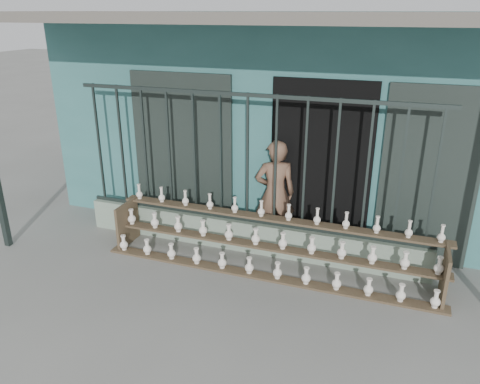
% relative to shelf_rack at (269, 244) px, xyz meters
% --- Properties ---
extents(ground, '(60.00, 60.00, 0.00)m').
position_rel_shelf_rack_xyz_m(ground, '(-0.44, -0.89, -0.36)').
color(ground, slate).
extents(workshop_building, '(7.40, 6.60, 3.21)m').
position_rel_shelf_rack_xyz_m(workshop_building, '(-0.44, 3.34, 1.26)').
color(workshop_building, '#346E6D').
rests_on(workshop_building, ground).
extents(parapet_wall, '(5.00, 0.20, 0.45)m').
position_rel_shelf_rack_xyz_m(parapet_wall, '(-0.44, 0.41, -0.14)').
color(parapet_wall, gray).
rests_on(parapet_wall, ground).
extents(security_fence, '(5.00, 0.04, 1.80)m').
position_rel_shelf_rack_xyz_m(security_fence, '(-0.44, 0.41, 0.99)').
color(security_fence, '#283330').
rests_on(security_fence, parapet_wall).
extents(shelf_rack, '(4.50, 0.68, 0.85)m').
position_rel_shelf_rack_xyz_m(shelf_rack, '(0.00, 0.00, 0.00)').
color(shelf_rack, brown).
rests_on(shelf_rack, ground).
extents(elderly_woman, '(0.68, 0.57, 1.58)m').
position_rel_shelf_rack_xyz_m(elderly_woman, '(-0.13, 0.73, 0.43)').
color(elderly_woman, brown).
rests_on(elderly_woman, ground).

